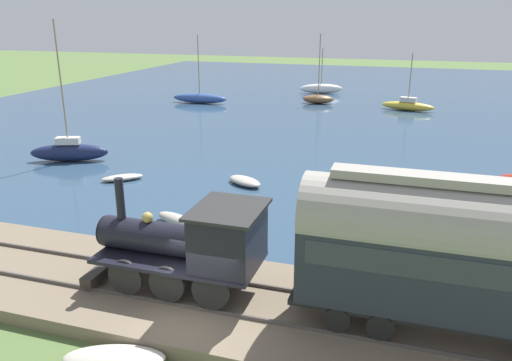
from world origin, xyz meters
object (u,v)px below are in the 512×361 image
steam_locomotive (195,241)px  rowboat_mid_harbor (346,216)px  sailboat_brown (318,99)px  rowboat_far_out (245,181)px  sailboat_yellow (408,105)px  sailboat_navy (69,151)px  rowboat_off_pier (122,177)px  sailboat_white (321,89)px  beached_dinghy (114,358)px  passenger_coach (472,252)px  sailboat_blue (200,98)px  rowboat_near_shore (178,220)px

steam_locomotive → rowboat_mid_harbor: steam_locomotive is taller
steam_locomotive → sailboat_brown: size_ratio=0.81×
rowboat_far_out → rowboat_mid_harbor: same height
steam_locomotive → sailboat_brown: (40.06, 3.59, -1.80)m
sailboat_yellow → sailboat_navy: bearing=153.5°
steam_locomotive → rowboat_off_pier: 14.41m
sailboat_navy → rowboat_mid_harbor: size_ratio=3.47×
sailboat_yellow → sailboat_navy: size_ratio=0.63×
rowboat_far_out → rowboat_mid_harbor: 7.01m
sailboat_white → beached_dinghy: sailboat_white is taller
sailboat_navy → rowboat_far_out: 12.46m
passenger_coach → sailboat_brown: sailboat_brown is taller
sailboat_blue → passenger_coach: bearing=-148.2°
steam_locomotive → passenger_coach: passenger_coach is taller
sailboat_white → rowboat_near_shore: (-41.53, -1.09, -0.34)m
sailboat_blue → rowboat_far_out: (-24.38, -13.38, -0.33)m
passenger_coach → sailboat_navy: bearing=60.1°
rowboat_off_pier → sailboat_white: bearing=-46.3°
rowboat_mid_harbor → steam_locomotive: bearing=122.3°
passenger_coach → sailboat_yellow: (38.66, 2.27, -2.62)m
rowboat_near_shore → rowboat_off_pier: size_ratio=1.14×
passenger_coach → beached_dinghy: (-3.42, 8.95, -2.91)m
passenger_coach → sailboat_yellow: 38.82m
steam_locomotive → passenger_coach: (0.00, -7.99, 0.81)m
sailboat_blue → sailboat_brown: 12.75m
rowboat_near_shore → beached_dinghy: bearing=-141.7°
sailboat_blue → rowboat_near_shore: (-30.70, -12.33, -0.30)m
rowboat_far_out → rowboat_mid_harbor: bearing=-89.6°
sailboat_brown → rowboat_far_out: size_ratio=2.88×
passenger_coach → rowboat_off_pier: size_ratio=4.05×
sailboat_navy → rowboat_far_out: (-1.11, -12.40, -0.46)m
sailboat_brown → rowboat_near_shore: 34.34m
sailboat_navy → beached_dinghy: (-16.56, -13.88, -0.46)m
sailboat_yellow → rowboat_mid_harbor: sailboat_yellow is taller
passenger_coach → sailboat_white: bearing=14.9°
rowboat_near_shore → rowboat_mid_harbor: rowboat_near_shore is taller
sailboat_blue → sailboat_brown: sailboat_brown is taller
steam_locomotive → rowboat_far_out: bearing=11.4°
passenger_coach → sailboat_blue: size_ratio=1.34×
steam_locomotive → passenger_coach: bearing=-90.0°
sailboat_brown → rowboat_near_shore: sailboat_brown is taller
sailboat_navy → sailboat_blue: (23.27, 0.97, -0.13)m
sailboat_white → sailboat_brown: size_ratio=0.74×
sailboat_blue → rowboat_far_out: size_ratio=2.83×
sailboat_navy → sailboat_blue: bearing=-18.7°
steam_locomotive → sailboat_yellow: 39.12m
rowboat_mid_harbor → sailboat_yellow: bearing=-38.5°
rowboat_near_shore → sailboat_blue: bearing=44.7°
sailboat_yellow → rowboat_mid_harbor: (-30.05, 2.03, -0.29)m
sailboat_brown → rowboat_mid_harbor: bearing=-173.9°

